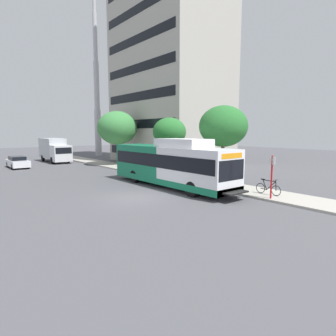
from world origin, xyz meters
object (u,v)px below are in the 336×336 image
at_px(bus_stop_sign_pole, 272,174).
at_px(street_tree_near_stop, 223,126).
at_px(transit_bus, 171,164).
at_px(bicycle_parked, 268,188).
at_px(parked_car_far_lane, 18,162).
at_px(street_tree_far_block, 117,128).
at_px(street_tree_mid_block, 169,132).
at_px(box_truck_background, 54,149).

bearing_deg(bus_stop_sign_pole, street_tree_near_stop, 70.99).
relative_size(transit_bus, bicycle_parked, 6.96).
bearing_deg(bicycle_parked, parked_car_far_lane, 108.87).
xyz_separation_m(transit_bus, street_tree_near_stop, (3.69, -1.92, 2.85)).
bearing_deg(street_tree_near_stop, street_tree_far_block, 89.83).
height_order(bicycle_parked, street_tree_mid_block, street_tree_mid_block).
relative_size(street_tree_near_stop, street_tree_mid_block, 1.12).
distance_m(street_tree_near_stop, box_truck_background, 26.40).
relative_size(street_tree_far_block, box_truck_background, 0.93).
height_order(bicycle_parked, parked_car_far_lane, parked_car_far_lane).
bearing_deg(box_truck_background, street_tree_mid_block, -74.98).
bearing_deg(street_tree_far_block, transit_bus, -104.29).
height_order(bus_stop_sign_pole, box_truck_background, box_truck_background).
bearing_deg(bicycle_parked, street_tree_mid_block, 83.14).
distance_m(street_tree_mid_block, box_truck_background, 19.62).
xyz_separation_m(bus_stop_sign_pole, parked_car_far_lane, (-8.23, 27.30, -0.99)).
distance_m(bicycle_parked, box_truck_background, 30.71).
height_order(transit_bus, street_tree_near_stop, street_tree_near_stop).
xyz_separation_m(transit_bus, street_tree_mid_block, (4.12, 5.12, 2.42)).
distance_m(parked_car_far_lane, box_truck_background, 6.77).
distance_m(bus_stop_sign_pole, bicycle_parked, 1.56).
relative_size(bus_stop_sign_pole, street_tree_far_block, 0.40).
xyz_separation_m(transit_bus, box_truck_background, (-0.92, 23.93, 0.04)).
xyz_separation_m(bicycle_parked, box_truck_background, (-3.64, 30.47, 1.18)).
bearing_deg(transit_bus, bicycle_parked, -67.45).
relative_size(bus_stop_sign_pole, street_tree_mid_block, 0.48).
relative_size(bus_stop_sign_pole, parked_car_far_lane, 0.58).
relative_size(bicycle_parked, street_tree_mid_block, 0.33).
bearing_deg(bicycle_parked, bus_stop_sign_pole, -140.81).
bearing_deg(parked_car_far_lane, bicycle_parked, -71.13).
height_order(transit_bus, parked_car_far_lane, transit_bus).
bearing_deg(street_tree_far_block, box_truck_background, 116.73).
height_order(transit_bus, street_tree_far_block, street_tree_far_block).
bearing_deg(box_truck_background, bus_stop_sign_pole, -84.91).
distance_m(bicycle_parked, street_tree_near_stop, 6.18).
distance_m(bus_stop_sign_pole, street_tree_mid_block, 12.82).
xyz_separation_m(street_tree_mid_block, box_truck_background, (-5.05, 18.80, -2.39)).
bearing_deg(street_tree_mid_block, parked_car_far_lane, 125.10).
xyz_separation_m(transit_bus, bus_stop_sign_pole, (1.85, -7.25, -0.05)).
distance_m(street_tree_far_block, box_truck_background, 10.75).
xyz_separation_m(street_tree_near_stop, box_truck_background, (-4.61, 25.84, -2.81)).
distance_m(bus_stop_sign_pole, street_tree_far_block, 22.20).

